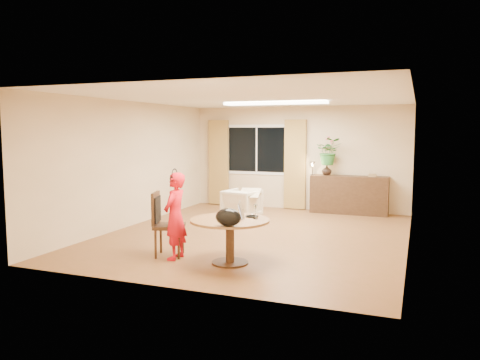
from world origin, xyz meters
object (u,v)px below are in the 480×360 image
at_px(dining_table, 230,229).
at_px(dining_chair, 169,224).
at_px(armchair, 242,204).
at_px(child, 175,216).
at_px(sideboard, 349,195).

bearing_deg(dining_table, dining_chair, 177.06).
relative_size(dining_table, armchair, 1.61).
bearing_deg(armchair, child, 104.46).
distance_m(dining_table, armchair, 3.61).
bearing_deg(sideboard, dining_chair, -113.33).
xyz_separation_m(dining_table, child, (-0.89, -0.06, 0.14)).
distance_m(armchair, sideboard, 2.66).
bearing_deg(dining_chair, child, -51.80).
height_order(dining_chair, sideboard, dining_chair).
xyz_separation_m(dining_table, dining_chair, (-1.06, 0.05, -0.02)).
bearing_deg(child, armchair, -178.51).
xyz_separation_m(dining_chair, armchair, (-0.05, 3.38, -0.18)).
bearing_deg(sideboard, dining_table, -102.01).
distance_m(dining_table, sideboard, 5.08).
bearing_deg(armchair, dining_table, 118.78).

